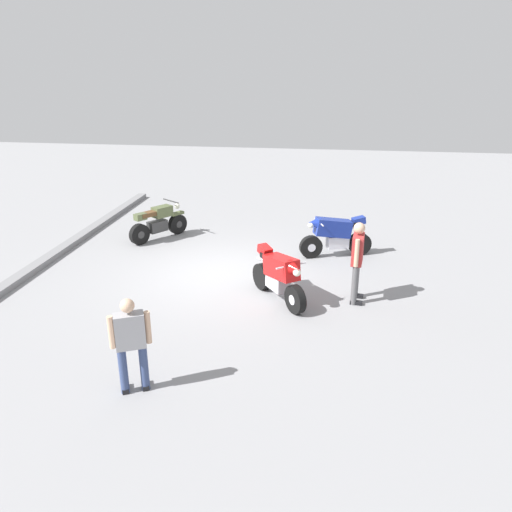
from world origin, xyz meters
name	(u,v)px	position (x,y,z in m)	size (l,w,h in m)	color
ground_plane	(220,274)	(0.00, 0.00, 0.00)	(40.00, 40.00, 0.00)	gray
curb_edge	(44,261)	(0.00, 4.60, 0.07)	(14.00, 0.30, 0.15)	gray
motorcycle_blue_sportbike	(336,235)	(1.67, -2.75, 0.59)	(0.92, 1.90, 1.14)	black
motorcycle_red_sportbike	(279,275)	(-1.21, -1.55, 0.59)	(1.68, 1.32, 1.14)	black
motorcycle_olive_vintage	(158,223)	(2.33, 2.33, 0.49)	(1.69, 1.25, 1.07)	black
person_in_red_shirt	(357,257)	(-1.00, -3.17, 1.02)	(0.68, 0.35, 1.76)	#59595B
person_in_gray_shirt	(131,341)	(-4.73, 0.31, 0.89)	(0.45, 0.60, 1.58)	#384772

